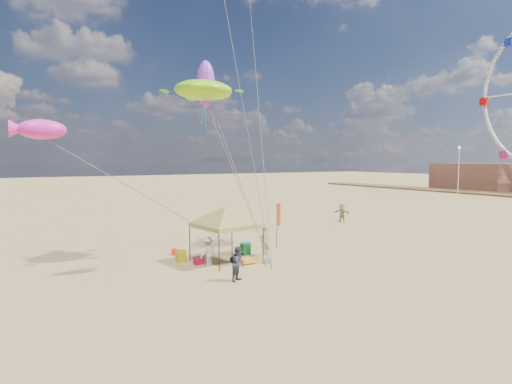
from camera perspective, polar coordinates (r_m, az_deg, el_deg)
ground at (r=22.75m, az=3.99°, el=-10.60°), size 280.00×280.00×0.00m
canopy_tent at (r=24.08m, az=-4.11°, el=-2.16°), size 6.06×6.06×3.77m
feather_flag at (r=28.16m, az=3.02°, el=-3.49°), size 0.43×0.21×3.03m
cooler_red at (r=24.19m, az=-7.77°, el=-9.25°), size 0.54×0.38×0.38m
cooler_blue at (r=28.24m, az=-1.39°, el=-7.24°), size 0.54×0.38×0.38m
bag_navy at (r=24.57m, az=-2.77°, el=-9.03°), size 0.69×0.54×0.36m
bag_orange at (r=26.83m, az=-11.02°, el=-7.96°), size 0.54×0.69×0.36m
chair_green at (r=26.32m, az=-1.45°, el=-7.74°), size 0.50×0.50×0.70m
chair_yellow at (r=24.84m, az=-10.15°, el=-8.54°), size 0.50×0.50×0.70m
crate_grey at (r=24.18m, az=1.38°, el=-9.34°), size 0.34×0.30×0.28m
beach_cart at (r=24.07m, az=-0.98°, el=-9.26°), size 0.90×0.50×0.24m
person_near_a at (r=26.03m, az=1.21°, el=-6.58°), size 0.77×0.61×1.86m
person_near_b at (r=20.68m, az=-2.36°, el=-9.68°), size 1.04×0.97×1.70m
person_near_c at (r=23.53m, az=-6.53°, el=-8.04°), size 1.21×0.94×1.65m
person_far_c at (r=40.55m, az=11.58°, el=-2.79°), size 1.20×1.68×1.75m
building_north at (r=93.07m, az=27.71°, el=1.87°), size 10.00×14.00×5.20m
lamp_north at (r=80.72m, az=25.81°, el=3.69°), size 0.50×0.50×8.25m
turtle_kite at (r=25.02m, az=-7.12°, el=13.53°), size 4.23×3.87×1.14m
fish_kite at (r=20.68m, az=-27.03°, el=7.57°), size 2.18×1.50×0.88m
squid_kite at (r=25.42m, az=-6.83°, el=14.30°), size 1.29×1.29×2.75m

